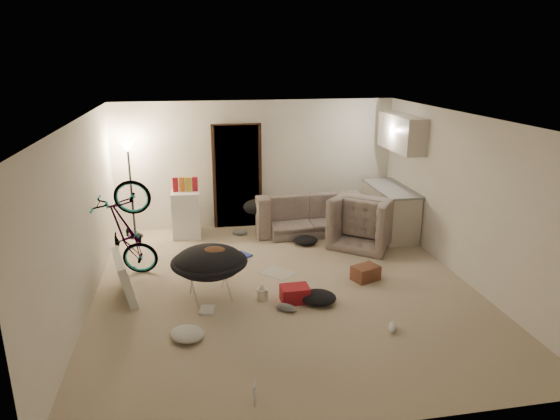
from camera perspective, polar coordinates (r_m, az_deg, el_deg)
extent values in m
cube|color=#BFAD93|center=(7.51, 0.60, -8.94)|extent=(5.50, 6.00, 0.02)
cube|color=white|center=(6.79, 0.66, 10.51)|extent=(5.50, 6.00, 0.02)
cube|color=white|center=(9.93, -2.66, 5.25)|extent=(5.50, 0.02, 2.50)
cube|color=white|center=(4.35, 8.28, -11.11)|extent=(5.50, 0.02, 2.50)
cube|color=white|center=(7.09, -21.85, -0.88)|extent=(0.02, 6.00, 2.50)
cube|color=white|center=(8.02, 20.37, 1.29)|extent=(0.02, 6.00, 2.50)
cube|color=black|center=(9.90, -4.91, 3.80)|extent=(0.85, 0.10, 2.04)
cube|color=black|center=(9.87, -4.89, 3.76)|extent=(0.97, 0.04, 2.10)
cylinder|color=black|center=(9.90, -16.19, -2.90)|extent=(0.28, 0.28, 0.03)
cylinder|color=black|center=(9.66, -16.59, 1.76)|extent=(0.04, 0.04, 1.70)
cone|color=#FFE0A5|center=(9.48, -17.04, 6.84)|extent=(0.24, 0.24, 0.18)
cube|color=beige|center=(9.81, 12.43, -0.18)|extent=(0.60, 1.50, 0.88)
cube|color=gray|center=(9.69, 12.60, 2.42)|extent=(0.64, 1.54, 0.04)
cube|color=beige|center=(9.54, 13.74, 8.56)|extent=(0.38, 1.40, 0.65)
imported|color=#343B34|center=(9.80, 2.95, -0.70)|extent=(2.04, 0.87, 0.59)
imported|color=#343B34|center=(9.25, 9.82, -1.73)|extent=(1.39, 1.37, 0.68)
imported|color=black|center=(8.07, -16.89, -4.51)|extent=(1.66, 0.85, 0.92)
imported|color=maroon|center=(5.26, -2.96, -21.56)|extent=(0.26, 0.21, 0.02)
cube|color=white|center=(9.61, -10.66, -0.43)|extent=(0.53, 0.53, 0.88)
cube|color=maroon|center=(9.46, -11.87, 2.74)|extent=(0.11, 0.09, 0.30)
cube|color=#C55D18|center=(9.46, -11.14, 2.78)|extent=(0.11, 0.08, 0.30)
cube|color=gold|center=(9.46, -10.42, 2.82)|extent=(0.11, 0.09, 0.30)
cube|color=maroon|center=(9.46, -9.69, 2.86)|extent=(0.11, 0.08, 0.30)
cylinder|color=silver|center=(7.18, -7.98, -8.12)|extent=(0.71, 0.71, 0.50)
ellipsoid|color=black|center=(7.06, -8.09, -5.88)|extent=(1.00, 1.00, 0.42)
torus|color=black|center=(7.06, -8.09, -5.88)|extent=(1.07, 1.07, 0.08)
ellipsoid|color=#55321D|center=(6.99, -7.70, -5.13)|extent=(0.53, 0.46, 0.22)
ellipsoid|color=black|center=(9.56, -2.58, 0.39)|extent=(0.66, 0.59, 0.28)
cube|color=silver|center=(7.45, -17.38, -7.31)|extent=(0.44, 0.97, 0.63)
cube|color=brown|center=(7.83, 9.75, -7.10)|extent=(0.47, 0.40, 0.22)
cube|color=maroon|center=(7.08, 1.71, -9.57)|extent=(0.40, 0.30, 0.23)
cylinder|color=beige|center=(7.14, -2.06, -9.61)|extent=(0.16, 0.16, 0.16)
cone|color=beige|center=(7.09, -2.07, -8.76)|extent=(0.09, 0.09, 0.07)
cube|color=#BDB7AE|center=(7.98, -0.24, -7.20)|extent=(0.61, 0.62, 0.01)
cube|color=#2D40A3|center=(8.66, -4.35, -5.15)|extent=(0.36, 0.37, 0.03)
cube|color=silver|center=(6.96, -8.33, -11.22)|extent=(0.24, 0.28, 0.02)
ellipsoid|color=slate|center=(9.61, -4.63, -2.61)|extent=(0.32, 0.22, 0.11)
ellipsoid|color=slate|center=(6.84, 0.75, -11.11)|extent=(0.31, 0.28, 0.11)
ellipsoid|color=white|center=(6.58, 12.72, -12.90)|extent=(0.21, 0.27, 0.09)
ellipsoid|color=black|center=(7.07, 4.37, -9.91)|extent=(0.62, 0.58, 0.16)
ellipsoid|color=black|center=(9.16, 2.96, -3.48)|extent=(0.49, 0.43, 0.14)
ellipsoid|color=silver|center=(6.34, -10.56, -13.75)|extent=(0.57, 0.56, 0.14)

